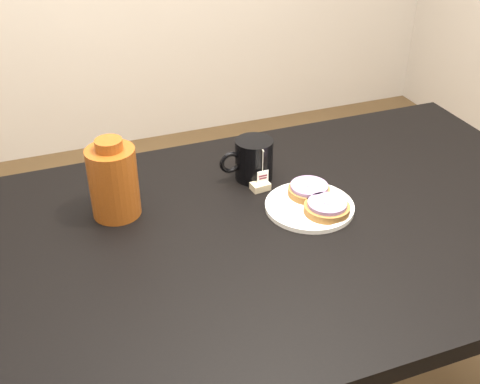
# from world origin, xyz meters

# --- Properties ---
(table) EXTENTS (1.40, 0.90, 0.75)m
(table) POSITION_xyz_m (0.00, 0.00, 0.67)
(table) COLOR black
(table) RESTS_ON ground_plane
(plate) EXTENTS (0.21, 0.21, 0.02)m
(plate) POSITION_xyz_m (0.05, 0.03, 0.76)
(plate) COLOR white
(plate) RESTS_ON table
(bagel_back) EXTENTS (0.11, 0.11, 0.03)m
(bagel_back) POSITION_xyz_m (0.06, 0.08, 0.77)
(bagel_back) COLOR brown
(bagel_back) RESTS_ON plate
(bagel_front) EXTENTS (0.13, 0.13, 0.03)m
(bagel_front) POSITION_xyz_m (0.07, -0.01, 0.77)
(bagel_front) COLOR brown
(bagel_front) RESTS_ON plate
(mug) EXTENTS (0.14, 0.10, 0.11)m
(mug) POSITION_xyz_m (-0.02, 0.21, 0.80)
(mug) COLOR black
(mug) RESTS_ON table
(teabag_pouch) EXTENTS (0.05, 0.04, 0.02)m
(teabag_pouch) POSITION_xyz_m (-0.03, 0.16, 0.76)
(teabag_pouch) COLOR #C6B793
(teabag_pouch) RESTS_ON table
(bagel_package) EXTENTS (0.12, 0.12, 0.19)m
(bagel_package) POSITION_xyz_m (-0.38, 0.18, 0.84)
(bagel_package) COLOR #652B0D
(bagel_package) RESTS_ON table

